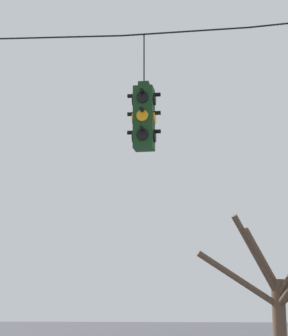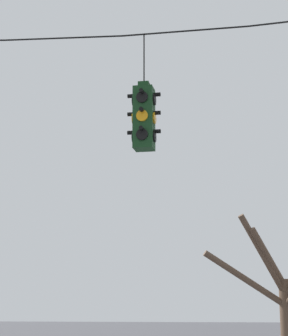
{
  "view_description": "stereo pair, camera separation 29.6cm",
  "coord_description": "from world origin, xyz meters",
  "views": [
    {
      "loc": [
        0.97,
        -10.75,
        2.07
      ],
      "look_at": [
        -0.72,
        -0.03,
        4.42
      ],
      "focal_mm": 70.0,
      "sensor_mm": 36.0,
      "label": 1
    },
    {
      "loc": [
        1.26,
        -10.7,
        2.07
      ],
      "look_at": [
        -0.72,
        -0.03,
        4.42
      ],
      "focal_mm": 70.0,
      "sensor_mm": 36.0,
      "label": 2
    }
  ],
  "objects": [
    {
      "name": "traffic_light_near_left_pole",
      "position": [
        -0.72,
        -0.03,
        5.32
      ],
      "size": [
        0.58,
        0.58,
        2.11
      ],
      "color": "#143819"
    },
    {
      "name": "span_wire",
      "position": [
        0.0,
        -0.03,
        7.04
      ],
      "size": [
        15.69,
        0.03,
        0.59
      ],
      "color": "black"
    },
    {
      "name": "bare_tree",
      "position": [
        1.72,
        6.87,
        2.22
      ],
      "size": [
        3.98,
        2.29,
        4.51
      ],
      "color": "brown",
      "rests_on": "ground_plane"
    }
  ]
}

